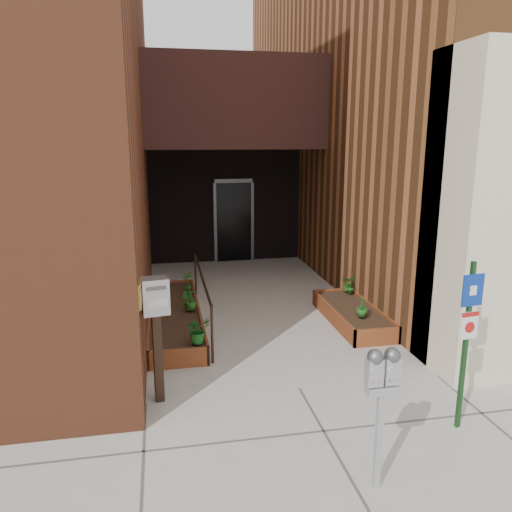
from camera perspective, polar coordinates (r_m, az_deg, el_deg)
ground at (r=6.87m, az=5.00°, el=-14.89°), size 80.00×80.00×0.00m
architecture at (r=12.91m, az=-4.31°, el=21.04°), size 20.00×14.60×10.00m
planter_left at (r=9.06m, az=-9.30°, el=-6.92°), size 0.90×3.60×0.30m
planter_right at (r=9.21m, az=10.92°, el=-6.66°), size 0.80×2.20×0.30m
handrail at (r=8.85m, az=-6.20°, el=-3.14°), size 0.04×3.34×0.90m
parking_meter at (r=4.78m, az=14.22°, el=-13.75°), size 0.32×0.15×1.42m
sign_post at (r=5.99m, az=23.05°, el=-7.64°), size 0.27×0.08×1.97m
payment_dropbox at (r=6.22m, az=-11.37°, el=-6.48°), size 0.36×0.29×1.61m
shrub_left_a at (r=7.45m, az=-6.67°, el=-8.36°), size 0.49×0.49×0.40m
shrub_left_b at (r=8.86m, az=-7.90°, el=-5.07°), size 0.26×0.26×0.33m
shrub_left_c at (r=8.85m, az=-7.41°, el=-4.97°), size 0.26×0.26×0.36m
shrub_left_d at (r=9.85m, az=-7.81°, el=-2.96°), size 0.29×0.29×0.40m
shrub_right_a at (r=8.64m, az=12.04°, el=-5.69°), size 0.20×0.20×0.34m
shrub_right_b at (r=9.84m, az=10.79°, el=-3.21°), size 0.20×0.20×0.36m
shrub_right_c at (r=9.99m, az=10.44°, el=-3.10°), size 0.28×0.28×0.31m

